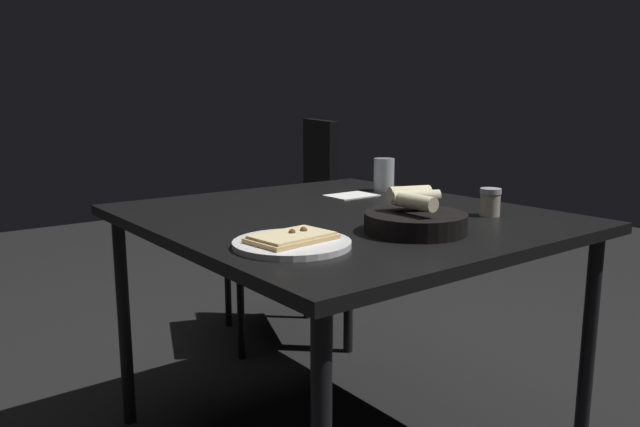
{
  "coord_description": "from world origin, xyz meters",
  "views": [
    {
      "loc": [
        -1.1,
        -1.33,
        1.05
      ],
      "look_at": [
        -0.07,
        0.01,
        0.73
      ],
      "focal_mm": 34.13,
      "sensor_mm": 36.0,
      "label": 1
    }
  ],
  "objects_px": {
    "pizza_plate": "(292,242)",
    "bread_basket": "(416,219)",
    "dining_table": "(341,231)",
    "beer_glass": "(384,177)",
    "pepper_shaker": "(490,204)",
    "chair_near": "(296,218)"
  },
  "relations": [
    {
      "from": "dining_table",
      "to": "bread_basket",
      "type": "relative_size",
      "value": 4.57
    },
    {
      "from": "pizza_plate",
      "to": "pepper_shaker",
      "type": "relative_size",
      "value": 3.41
    },
    {
      "from": "dining_table",
      "to": "chair_near",
      "type": "relative_size",
      "value": 1.2
    },
    {
      "from": "pizza_plate",
      "to": "pepper_shaker",
      "type": "height_order",
      "value": "pepper_shaker"
    },
    {
      "from": "bread_basket",
      "to": "pepper_shaker",
      "type": "distance_m",
      "value": 0.32
    },
    {
      "from": "dining_table",
      "to": "beer_glass",
      "type": "bearing_deg",
      "value": 31.35
    },
    {
      "from": "pizza_plate",
      "to": "beer_glass",
      "type": "distance_m",
      "value": 0.89
    },
    {
      "from": "pepper_shaker",
      "to": "dining_table",
      "type": "bearing_deg",
      "value": 137.09
    },
    {
      "from": "chair_near",
      "to": "beer_glass",
      "type": "bearing_deg",
      "value": -91.15
    },
    {
      "from": "dining_table",
      "to": "beer_glass",
      "type": "relative_size",
      "value": 9.92
    },
    {
      "from": "beer_glass",
      "to": "pepper_shaker",
      "type": "height_order",
      "value": "beer_glass"
    },
    {
      "from": "bread_basket",
      "to": "beer_glass",
      "type": "distance_m",
      "value": 0.69
    },
    {
      "from": "dining_table",
      "to": "pizza_plate",
      "type": "distance_m",
      "value": 0.43
    },
    {
      "from": "bread_basket",
      "to": "chair_near",
      "type": "distance_m",
      "value": 1.22
    },
    {
      "from": "pizza_plate",
      "to": "chair_near",
      "type": "xyz_separation_m",
      "value": [
        0.75,
        1.06,
        -0.2
      ]
    },
    {
      "from": "pizza_plate",
      "to": "dining_table",
      "type": "bearing_deg",
      "value": 35.72
    },
    {
      "from": "dining_table",
      "to": "pizza_plate",
      "type": "bearing_deg",
      "value": -144.28
    },
    {
      "from": "chair_near",
      "to": "pepper_shaker",
      "type": "bearing_deg",
      "value": -95.23
    },
    {
      "from": "pizza_plate",
      "to": "bread_basket",
      "type": "height_order",
      "value": "bread_basket"
    },
    {
      "from": "bread_basket",
      "to": "pepper_shaker",
      "type": "bearing_deg",
      "value": 3.95
    },
    {
      "from": "pizza_plate",
      "to": "chair_near",
      "type": "bearing_deg",
      "value": 54.52
    },
    {
      "from": "beer_glass",
      "to": "pizza_plate",
      "type": "bearing_deg",
      "value": -146.56
    }
  ]
}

